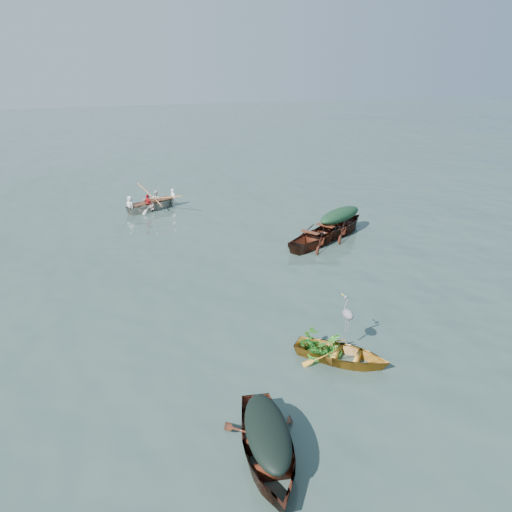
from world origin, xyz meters
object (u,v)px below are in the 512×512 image
(green_tarp_boat, at_px, (339,234))
(rowed_boat, at_px, (153,210))
(dark_covered_boat, at_px, (267,459))
(heron, at_px, (348,319))
(open_wooden_boat, at_px, (317,244))
(yellow_dinghy, at_px, (341,361))

(green_tarp_boat, bearing_deg, rowed_boat, 17.31)
(dark_covered_boat, relative_size, heron, 3.99)
(green_tarp_boat, xyz_separation_m, heron, (-4.01, -7.71, 0.82))
(green_tarp_boat, xyz_separation_m, open_wooden_boat, (-1.34, -0.77, 0.00))
(yellow_dinghy, xyz_separation_m, rowed_boat, (-2.19, 14.23, 0.00))
(rowed_boat, relative_size, heron, 4.04)
(dark_covered_boat, height_order, heron, heron)
(yellow_dinghy, distance_m, dark_covered_boat, 3.58)
(yellow_dinghy, height_order, heron, heron)
(yellow_dinghy, xyz_separation_m, green_tarp_boat, (4.36, 8.14, 0.00))
(heron, bearing_deg, green_tarp_boat, 16.94)
(rowed_boat, bearing_deg, dark_covered_boat, 151.99)
(open_wooden_boat, distance_m, rowed_boat, 8.61)
(yellow_dinghy, bearing_deg, rowed_boat, 53.13)
(open_wooden_boat, height_order, heron, heron)
(open_wooden_boat, bearing_deg, heron, 128.29)
(yellow_dinghy, relative_size, green_tarp_boat, 0.60)
(open_wooden_boat, bearing_deg, yellow_dinghy, 127.05)
(open_wooden_boat, relative_size, rowed_boat, 1.16)
(yellow_dinghy, relative_size, dark_covered_boat, 0.76)
(yellow_dinghy, height_order, rowed_boat, rowed_boat)
(heron, bearing_deg, open_wooden_boat, 23.39)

